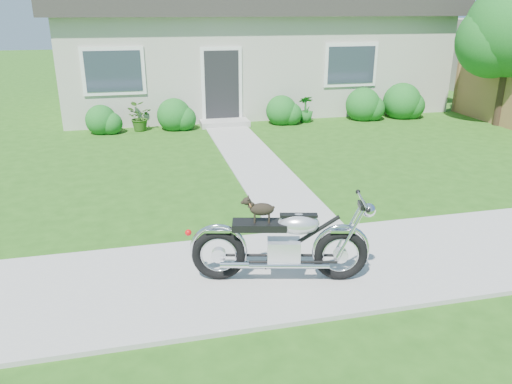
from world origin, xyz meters
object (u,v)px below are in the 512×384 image
house (249,41)px  potted_plant_left (138,117)px  potted_plant_right (306,109)px  motorcycle_with_dog (284,243)px

house → potted_plant_left: (-3.94, -3.44, -1.77)m
house → potted_plant_left: house is taller
house → potted_plant_left: size_ratio=16.47×
house → potted_plant_right: 3.99m
motorcycle_with_dog → house: bearing=92.9°
house → potted_plant_right: bearing=-74.4°
potted_plant_right → potted_plant_left: bearing=180.0°
house → motorcycle_with_dog: 12.59m
potted_plant_right → motorcycle_with_dog: size_ratio=0.36×
potted_plant_right → house: bearing=105.6°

